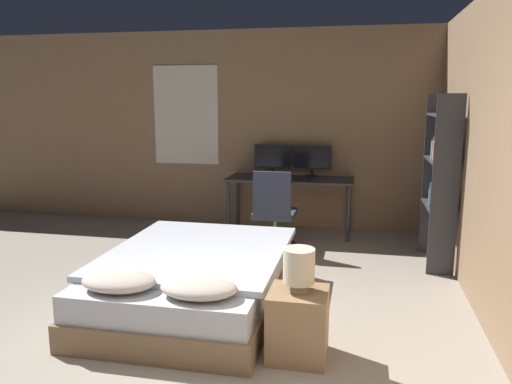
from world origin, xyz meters
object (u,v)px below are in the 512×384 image
object	(u,v)px
bedside_lamp	(299,266)
monitor_right	(312,159)
computer_mouse	(311,180)
office_chair	(274,217)
monitor_left	(273,158)
desk	(290,185)
bed	(194,279)
nightstand	(298,324)
keyboard	(288,180)
bookshelf	(442,173)

from	to	relation	value
bedside_lamp	monitor_right	distance (m)	3.44
computer_mouse	office_chair	size ratio (longest dim) A/B	0.07
bedside_lamp	office_chair	xyz separation A→B (m)	(-0.61, 2.52, -0.29)
monitor_left	monitor_right	xyz separation A→B (m)	(0.54, 0.00, 0.00)
desk	monitor_right	xyz separation A→B (m)	(0.27, 0.20, 0.33)
desk	office_chair	world-z (taller)	office_chair
bed	monitor_left	world-z (taller)	monitor_left
monitor_left	computer_mouse	world-z (taller)	monitor_left
nightstand	monitor_right	world-z (taller)	monitor_right
bed	monitor_left	distance (m)	2.84
monitor_left	office_chair	distance (m)	1.10
nightstand	office_chair	size ratio (longest dim) A/B	0.51
computer_mouse	bedside_lamp	bearing A→B (deg)	-85.76
bed	nightstand	world-z (taller)	bed
monitor_left	keyboard	distance (m)	0.54
keyboard	bookshelf	world-z (taller)	bookshelf
monitor_left	bookshelf	xyz separation A→B (m)	(2.01, -1.18, 0.03)
monitor_right	keyboard	world-z (taller)	monitor_right
keyboard	computer_mouse	xyz separation A→B (m)	(0.29, 0.00, 0.01)
bed	monitor_right	xyz separation A→B (m)	(0.74, 2.74, 0.75)
nightstand	bed	bearing A→B (deg)	145.45
monitor_right	bookshelf	world-z (taller)	bookshelf
keyboard	bookshelf	distance (m)	1.92
bed	monitor_right	bearing A→B (deg)	74.77
nightstand	desk	xyz separation A→B (m)	(-0.51, 3.21, 0.42)
computer_mouse	office_chair	bearing A→B (deg)	-127.64
nightstand	desk	distance (m)	3.28
desk	keyboard	distance (m)	0.22
desk	nightstand	bearing A→B (deg)	-80.91
bed	office_chair	world-z (taller)	office_chair
bedside_lamp	keyboard	distance (m)	3.06
office_chair	desk	bearing A→B (deg)	82.52
monitor_right	office_chair	distance (m)	1.15
monitor_left	bookshelf	world-z (taller)	bookshelf
bedside_lamp	monitor_left	xyz separation A→B (m)	(-0.78, 3.42, 0.32)
nightstand	monitor_right	bearing A→B (deg)	94.12
desk	monitor_left	size ratio (longest dim) A/B	3.25
nightstand	keyboard	size ratio (longest dim) A/B	1.21
desk	bookshelf	size ratio (longest dim) A/B	0.90
bed	computer_mouse	xyz separation A→B (m)	(0.77, 2.33, 0.52)
monitor_left	office_chair	world-z (taller)	monitor_left
office_chair	computer_mouse	bearing A→B (deg)	52.36
bookshelf	bed	bearing A→B (deg)	-144.83
desk	monitor_right	size ratio (longest dim) A/B	3.25
bedside_lamp	nightstand	bearing A→B (deg)	0.00
monitor_right	computer_mouse	size ratio (longest dim) A/B	7.25
bed	nightstand	bearing A→B (deg)	-34.55
bed	monitor_right	world-z (taller)	monitor_right
monitor_left	monitor_right	bearing A→B (deg)	0.00
nightstand	computer_mouse	size ratio (longest dim) A/B	6.96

